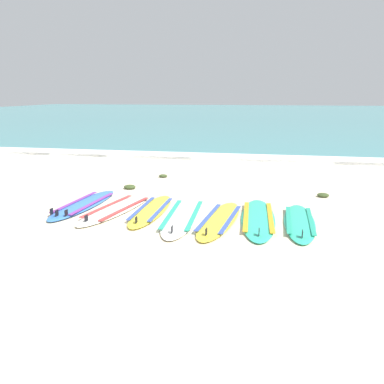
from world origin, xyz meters
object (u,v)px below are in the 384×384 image
object	(u,v)px
surfboard_6	(299,222)
surfboard_2	(151,210)
surfboard_1	(117,209)
surfboard_4	(219,220)
surfboard_0	(84,204)
surfboard_3	(183,216)
surfboard_5	(258,218)

from	to	relation	value
surfboard_6	surfboard_2	bearing A→B (deg)	176.25
surfboard_1	surfboard_4	distance (m)	2.11
surfboard_1	surfboard_2	bearing A→B (deg)	1.91
surfboard_4	surfboard_6	distance (m)	1.43
surfboard_1	surfboard_2	size ratio (longest dim) A/B	1.11
surfboard_0	surfboard_6	distance (m)	4.31
surfboard_3	surfboard_6	distance (m)	2.12
surfboard_4	surfboard_3	bearing A→B (deg)	172.66
surfboard_2	surfboard_6	world-z (taller)	same
surfboard_1	surfboard_6	xyz separation A→B (m)	(3.51, -0.16, 0.00)
surfboard_0	surfboard_5	world-z (taller)	same
surfboard_2	surfboard_6	size ratio (longest dim) A/B	1.01
surfboard_0	surfboard_2	bearing A→B (deg)	-5.68
surfboard_3	surfboard_5	size ratio (longest dim) A/B	1.02
surfboard_1	surfboard_2	world-z (taller)	same
surfboard_2	surfboard_0	bearing A→B (deg)	174.32
surfboard_2	surfboard_6	distance (m)	2.81
surfboard_4	surfboard_5	xyz separation A→B (m)	(0.69, 0.22, -0.00)
surfboard_2	surfboard_3	distance (m)	0.72
surfboard_2	surfboard_3	world-z (taller)	same
surfboard_3	surfboard_5	bearing A→B (deg)	5.12
surfboard_0	surfboard_5	distance (m)	3.57
surfboard_1	surfboard_4	bearing A→B (deg)	-8.04
surfboard_3	surfboard_0	bearing A→B (deg)	170.16
surfboard_1	surfboard_4	world-z (taller)	same
surfboard_0	surfboard_4	bearing A→B (deg)	-9.24
surfboard_4	surfboard_6	bearing A→B (deg)	5.42
surfboard_5	surfboard_6	world-z (taller)	same
surfboard_3	surfboard_5	xyz separation A→B (m)	(1.39, 0.12, 0.00)
surfboard_1	surfboard_6	world-z (taller)	same
surfboard_2	surfboard_5	distance (m)	2.07
surfboard_4	surfboard_2	bearing A→B (deg)	167.01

